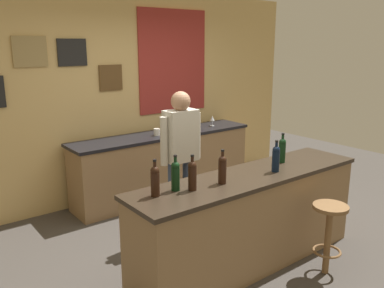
% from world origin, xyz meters
% --- Properties ---
extents(ground_plane, '(10.00, 10.00, 0.00)m').
position_xyz_m(ground_plane, '(0.00, 0.00, 0.00)').
color(ground_plane, '#423D38').
extents(back_wall, '(6.00, 0.09, 2.80)m').
position_xyz_m(back_wall, '(0.01, 2.03, 1.42)').
color(back_wall, tan).
rests_on(back_wall, ground_plane).
extents(bar_counter, '(2.51, 0.60, 0.92)m').
position_xyz_m(bar_counter, '(0.00, -0.40, 0.46)').
color(bar_counter, olive).
rests_on(bar_counter, ground_plane).
extents(side_counter, '(2.69, 0.56, 0.90)m').
position_xyz_m(side_counter, '(0.40, 1.65, 0.45)').
color(side_counter, olive).
rests_on(side_counter, ground_plane).
extents(bartender, '(0.52, 0.21, 1.62)m').
position_xyz_m(bartender, '(-0.13, 0.53, 0.94)').
color(bartender, '#384766').
rests_on(bartender, ground_plane).
extents(bar_stool, '(0.32, 0.32, 0.68)m').
position_xyz_m(bar_stool, '(0.46, -0.97, 0.46)').
color(bar_stool, brown).
rests_on(bar_stool, ground_plane).
extents(wine_bottle_a, '(0.07, 0.07, 0.31)m').
position_xyz_m(wine_bottle_a, '(-1.00, -0.32, 1.06)').
color(wine_bottle_a, black).
rests_on(wine_bottle_a, bar_counter).
extents(wine_bottle_b, '(0.07, 0.07, 0.31)m').
position_xyz_m(wine_bottle_b, '(-0.80, -0.31, 1.06)').
color(wine_bottle_b, black).
rests_on(wine_bottle_b, bar_counter).
extents(wine_bottle_c, '(0.07, 0.07, 0.31)m').
position_xyz_m(wine_bottle_c, '(-0.68, -0.39, 1.06)').
color(wine_bottle_c, black).
rests_on(wine_bottle_c, bar_counter).
extents(wine_bottle_d, '(0.07, 0.07, 0.31)m').
position_xyz_m(wine_bottle_d, '(-0.38, -0.42, 1.06)').
color(wine_bottle_d, black).
rests_on(wine_bottle_d, bar_counter).
extents(wine_bottle_e, '(0.07, 0.07, 0.31)m').
position_xyz_m(wine_bottle_e, '(0.25, -0.48, 1.06)').
color(wine_bottle_e, black).
rests_on(wine_bottle_e, bar_counter).
extents(wine_bottle_f, '(0.07, 0.07, 0.31)m').
position_xyz_m(wine_bottle_f, '(0.54, -0.31, 1.06)').
color(wine_bottle_f, black).
rests_on(wine_bottle_f, bar_counter).
extents(wine_glass_a, '(0.07, 0.07, 0.16)m').
position_xyz_m(wine_glass_a, '(0.73, 1.62, 1.01)').
color(wine_glass_a, silver).
rests_on(wine_glass_a, side_counter).
extents(wine_glass_b, '(0.07, 0.07, 0.16)m').
position_xyz_m(wine_glass_b, '(1.25, 1.62, 1.01)').
color(wine_glass_b, silver).
rests_on(wine_glass_b, side_counter).
extents(coffee_mug, '(0.12, 0.08, 0.09)m').
position_xyz_m(coffee_mug, '(0.25, 1.59, 0.95)').
color(coffee_mug, silver).
rests_on(coffee_mug, side_counter).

